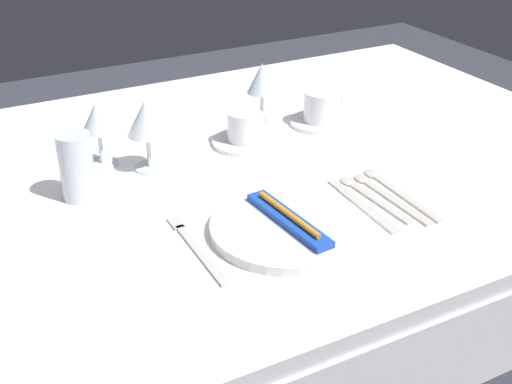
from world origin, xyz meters
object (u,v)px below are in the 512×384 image
at_px(wine_glass_left, 262,81).
at_px(wine_glass_centre, 98,121).
at_px(coffee_cup_left, 245,126).
at_px(spoon_tea, 392,188).
at_px(fork_outer, 195,246).
at_px(wine_glass_right, 146,121).
at_px(spoon_soup, 366,193).
at_px(drink_tumbler, 76,167).
at_px(spoon_dessert, 382,192).
at_px(toothbrush_package, 289,219).
at_px(dinner_plate, 288,227).
at_px(coffee_cup_far, 322,106).
at_px(dinner_knife, 363,206).

bearing_deg(wine_glass_left, wine_glass_centre, -169.82).
bearing_deg(coffee_cup_left, wine_glass_left, 48.48).
relative_size(spoon_tea, wine_glass_left, 1.70).
distance_m(fork_outer, wine_glass_centre, 0.39).
distance_m(fork_outer, wine_glass_left, 0.59).
bearing_deg(coffee_cup_left, wine_glass_centre, 171.92).
bearing_deg(wine_glass_right, spoon_soup, -42.20).
xyz_separation_m(wine_glass_right, drink_tumbler, (-0.16, -0.05, -0.04)).
distance_m(fork_outer, spoon_soup, 0.36).
bearing_deg(spoon_dessert, wine_glass_left, 93.02).
distance_m(toothbrush_package, spoon_dessert, 0.23).
distance_m(fork_outer, spoon_dessert, 0.39).
bearing_deg(coffee_cup_left, spoon_soup, -72.59).
distance_m(spoon_dessert, coffee_cup_left, 0.35).
height_order(dinner_plate, coffee_cup_far, coffee_cup_far).
distance_m(wine_glass_right, drink_tumbler, 0.17).
relative_size(coffee_cup_left, drink_tumbler, 0.76).
xyz_separation_m(fork_outer, wine_glass_centre, (-0.05, 0.37, 0.09)).
height_order(spoon_soup, spoon_tea, same).
bearing_deg(drink_tumbler, dinner_knife, -31.82).
height_order(spoon_dessert, drink_tumbler, drink_tumbler).
relative_size(dinner_plate, fork_outer, 1.21).
height_order(spoon_dessert, spoon_tea, same).
distance_m(coffee_cup_far, drink_tumbler, 0.60).
distance_m(dinner_plate, fork_outer, 0.17).
bearing_deg(spoon_soup, fork_outer, -177.60).
bearing_deg(coffee_cup_far, spoon_soup, -108.45).
distance_m(dinner_plate, drink_tumbler, 0.41).
xyz_separation_m(spoon_soup, drink_tumbler, (-0.48, 0.24, 0.06)).
distance_m(spoon_soup, wine_glass_centre, 0.55).
bearing_deg(drink_tumbler, coffee_cup_left, 10.59).
distance_m(spoon_dessert, drink_tumbler, 0.58).
height_order(spoon_tea, wine_glass_left, wine_glass_left).
relative_size(toothbrush_package, wine_glass_left, 1.58).
relative_size(dinner_plate, toothbrush_package, 1.28).
relative_size(dinner_knife, drink_tumbler, 1.64).
relative_size(dinner_knife, spoon_tea, 0.93).
relative_size(dinner_plate, spoon_soup, 1.34).
height_order(fork_outer, dinner_knife, same).
distance_m(dinner_knife, drink_tumbler, 0.53).
bearing_deg(coffee_cup_far, spoon_tea, -98.86).
distance_m(coffee_cup_left, wine_glass_centre, 0.32).
relative_size(wine_glass_left, drink_tumbler, 1.03).
relative_size(spoon_dessert, drink_tumbler, 1.69).
xyz_separation_m(coffee_cup_far, wine_glass_left, (-0.10, 0.10, 0.05)).
bearing_deg(coffee_cup_far, drink_tumbler, -171.40).
relative_size(coffee_cup_left, coffee_cup_far, 0.93).
bearing_deg(drink_tumbler, wine_glass_left, 21.22).
relative_size(fork_outer, dinner_knife, 1.05).
bearing_deg(fork_outer, toothbrush_package, -10.64).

